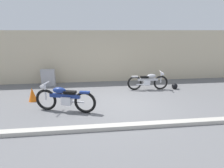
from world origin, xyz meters
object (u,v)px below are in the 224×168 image
at_px(motorcycle_silver, 148,81).
at_px(traffic_cone, 32,94).
at_px(stone_marker, 48,78).
at_px(helmet, 175,86).
at_px(motorcycle_blue, 65,99).

bearing_deg(motorcycle_silver, traffic_cone, -166.26).
distance_m(stone_marker, traffic_cone, 2.13).
height_order(helmet, traffic_cone, traffic_cone).
distance_m(helmet, motorcycle_silver, 1.35).
bearing_deg(motorcycle_silver, helmet, 2.39).
height_order(stone_marker, traffic_cone, stone_marker).
distance_m(stone_marker, motorcycle_silver, 4.94).
bearing_deg(motorcycle_blue, traffic_cone, -22.88).
height_order(stone_marker, motorcycle_silver, motorcycle_silver).
bearing_deg(helmet, stone_marker, 168.34).
xyz_separation_m(helmet, motorcycle_blue, (-4.92, -2.02, 0.33)).
bearing_deg(motorcycle_blue, helmet, -140.75).
bearing_deg(motorcycle_blue, stone_marker, -53.11).
height_order(traffic_cone, motorcycle_silver, motorcycle_silver).
relative_size(stone_marker, traffic_cone, 1.56).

